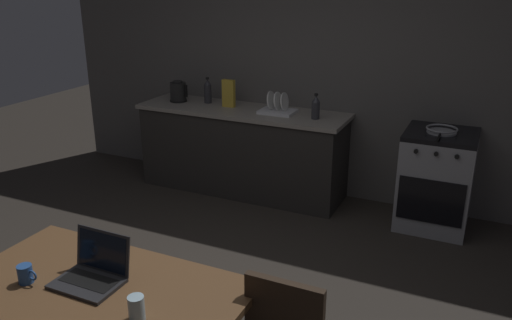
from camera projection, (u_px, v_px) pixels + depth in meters
name	position (u px, v px, depth m)	size (l,w,h in m)	color
ground_plane	(193.00, 314.00, 3.50)	(12.00, 12.00, 0.00)	#2D2823
back_wall	(346.00, 64.00, 4.98)	(6.40, 0.10, 2.68)	#565350
kitchen_counter	(242.00, 150.00, 5.36)	(2.16, 0.64, 0.88)	#282623
stove_oven	(436.00, 180.00, 4.60)	(0.60, 0.62, 0.88)	gray
dining_table	(100.00, 301.00, 2.49)	(1.40, 0.79, 0.76)	brown
laptop	(92.00, 273.00, 2.51)	(0.32, 0.26, 0.23)	#232326
electric_kettle	(178.00, 92.00, 5.48)	(0.20, 0.18, 0.22)	black
bottle	(316.00, 107.00, 4.82)	(0.08, 0.08, 0.24)	#2D2D33
frying_pan	(442.00, 130.00, 4.42)	(0.27, 0.44, 0.05)	gray
coffee_mug	(26.00, 274.00, 2.49)	(0.11, 0.07, 0.09)	#264C8C
drinking_glass	(136.00, 308.00, 2.22)	(0.07, 0.07, 0.11)	#99B7C6
cereal_box	(229.00, 93.00, 5.25)	(0.13, 0.05, 0.28)	gold
dish_rack	(278.00, 108.00, 5.05)	(0.34, 0.26, 0.21)	silver
bottle_b	(208.00, 91.00, 5.42)	(0.08, 0.08, 0.27)	#2D2D33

